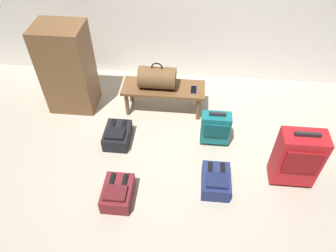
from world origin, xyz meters
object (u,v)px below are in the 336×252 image
duffel_bag_brown (157,78)px  backpack_maroon (118,193)px  suitcase_upright_red (297,158)px  suitcase_small_teal (215,128)px  cell_phone (194,90)px  backpack_dark (117,135)px  side_cabinet (67,69)px  bench (164,90)px  backpack_navy (216,181)px

duffel_bag_brown → backpack_maroon: size_ratio=1.16×
suitcase_upright_red → suitcase_small_teal: 0.90m
cell_phone → backpack_dark: (-0.84, -0.57, -0.28)m
cell_phone → suitcase_upright_red: suitcase_upright_red is taller
duffel_bag_brown → cell_phone: duffel_bag_brown is taller
side_cabinet → suitcase_upright_red: bearing=-20.8°
duffel_bag_brown → backpack_dark: (-0.40, -0.60, -0.40)m
suitcase_upright_red → backpack_maroon: 1.78m
cell_phone → backpack_dark: bearing=-145.6°
cell_phone → suitcase_small_teal: (0.27, -0.49, -0.13)m
cell_phone → side_cabinet: side_cabinet is taller
side_cabinet → bench: bearing=-0.3°
backpack_dark → backpack_navy: bearing=-25.3°
duffel_bag_brown → side_cabinet: side_cabinet is taller
backpack_navy → backpack_dark: same height
suitcase_small_teal → backpack_maroon: bearing=-138.0°
bench → suitcase_upright_red: bearing=-34.5°
backpack_dark → suitcase_small_teal: bearing=4.4°
cell_phone → side_cabinet: 1.53m
suitcase_upright_red → backpack_maroon: (-1.71, -0.39, -0.26)m
bench → backpack_dark: bearing=-128.3°
bench → backpack_navy: bench is taller
backpack_maroon → side_cabinet: 1.67m
duffel_bag_brown → suitcase_small_teal: duffel_bag_brown is taller
backpack_navy → backpack_dark: bearing=154.7°
backpack_dark → bench: bearing=51.7°
backpack_navy → suitcase_upright_red: bearing=11.8°
suitcase_small_teal → backpack_dark: size_ratio=1.21×
duffel_bag_brown → side_cabinet: 1.08m
bench → duffel_bag_brown: bearing=180.0°
bench → side_cabinet: (-1.15, 0.01, 0.24)m
cell_phone → backpack_navy: size_ratio=0.38×
suitcase_small_teal → side_cabinet: side_cabinet is taller
backpack_dark → suitcase_upright_red: bearing=-11.1°
bench → duffel_bag_brown: size_ratio=2.27×
duffel_bag_brown → backpack_navy: duffel_bag_brown is taller
cell_phone → backpack_navy: (0.28, -1.10, -0.28)m
backpack_navy → side_cabinet: side_cabinet is taller
duffel_bag_brown → cell_phone: (0.44, -0.02, -0.13)m
suitcase_upright_red → cell_phone: bearing=137.8°
suitcase_small_teal → backpack_maroon: size_ratio=1.21×
backpack_navy → duffel_bag_brown: bearing=122.6°
bench → suitcase_upright_red: 1.70m
cell_phone → backpack_dark: cell_phone is taller
backpack_dark → backpack_maroon: same height
backpack_navy → backpack_maroon: same height
cell_phone → suitcase_upright_red: size_ratio=0.21×
cell_phone → side_cabinet: bearing=178.9°
duffel_bag_brown → suitcase_small_teal: size_ratio=0.96×
suitcase_small_teal → duffel_bag_brown: bearing=144.2°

